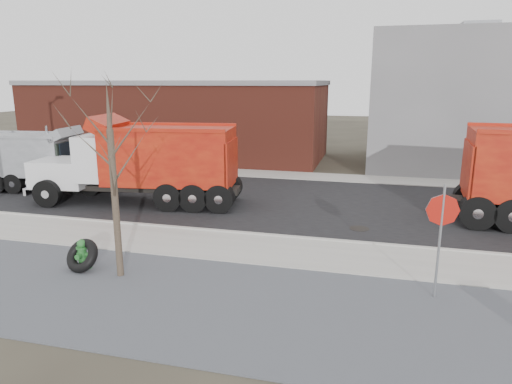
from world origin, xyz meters
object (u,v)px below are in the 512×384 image
(dump_truck_red_b, at_px, (143,160))
(dump_truck_grey, at_px, (41,159))
(truck_tire, at_px, (82,256))
(stop_sign, at_px, (441,222))
(fire_hydrant, at_px, (82,255))

(dump_truck_red_b, relative_size, dump_truck_grey, 1.32)
(truck_tire, xyz_separation_m, dump_truck_red_b, (-1.74, 7.05, 1.48))
(stop_sign, relative_size, dump_truck_red_b, 0.32)
(stop_sign, bearing_deg, fire_hydrant, -160.74)
(stop_sign, height_order, dump_truck_grey, dump_truck_grey)
(truck_tire, xyz_separation_m, dump_truck_grey, (-7.78, 8.11, 1.12))
(stop_sign, distance_m, dump_truck_grey, 18.73)
(fire_hydrant, height_order, truck_tire, truck_tire)
(fire_hydrant, xyz_separation_m, dump_truck_grey, (-7.72, 8.02, 1.15))
(truck_tire, relative_size, dump_truck_grey, 0.16)
(dump_truck_grey, bearing_deg, truck_tire, -52.73)
(truck_tire, bearing_deg, dump_truck_grey, 133.81)
(stop_sign, bearing_deg, dump_truck_red_b, 165.97)
(truck_tire, height_order, dump_truck_red_b, dump_truck_red_b)
(stop_sign, height_order, dump_truck_red_b, dump_truck_red_b)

